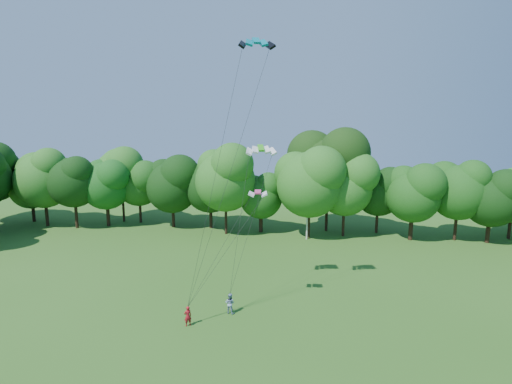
# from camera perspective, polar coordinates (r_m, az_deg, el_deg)

# --- Properties ---
(utility_pole) EXTENTS (1.66, 0.56, 8.54)m
(utility_pole) POSITION_cam_1_polar(r_m,az_deg,el_deg) (53.94, 7.35, -2.24)
(utility_pole) COLOR silver
(utility_pole) RESTS_ON ground
(kite_flyer_left) EXTENTS (0.71, 0.66, 1.62)m
(kite_flyer_left) POSITION_cam_1_polar(r_m,az_deg,el_deg) (33.07, -9.73, -17.07)
(kite_flyer_left) COLOR #A7151F
(kite_flyer_left) RESTS_ON ground
(kite_flyer_right) EXTENTS (1.00, 0.88, 1.74)m
(kite_flyer_right) POSITION_cam_1_polar(r_m,az_deg,el_deg) (34.56, -3.75, -15.58)
(kite_flyer_right) COLOR #889DBC
(kite_flyer_right) RESTS_ON ground
(kite_teal) EXTENTS (2.75, 1.75, 0.66)m
(kite_teal) POSITION_cam_1_polar(r_m,az_deg,el_deg) (31.20, 0.03, 20.80)
(kite_teal) COLOR #047587
(kite_teal) RESTS_ON ground
(kite_green) EXTENTS (2.75, 1.74, 0.59)m
(kite_green) POSITION_cam_1_polar(r_m,az_deg,el_deg) (35.01, 0.70, 6.30)
(kite_green) COLOR green
(kite_green) RESTS_ON ground
(kite_pink) EXTENTS (1.59, 0.87, 0.26)m
(kite_pink) POSITION_cam_1_polar(r_m,az_deg,el_deg) (32.00, 0.26, 0.02)
(kite_pink) COLOR #DA3C7D
(kite_pink) RESTS_ON ground
(tree_back_west) EXTENTS (7.93, 7.93, 11.54)m
(tree_back_west) POSITION_cam_1_polar(r_m,az_deg,el_deg) (64.09, -20.68, 1.71)
(tree_back_west) COLOR black
(tree_back_west) RESTS_ON ground
(tree_back_center) EXTENTS (10.99, 10.99, 15.99)m
(tree_back_center) POSITION_cam_1_polar(r_m,az_deg,el_deg) (57.78, 10.27, 4.13)
(tree_back_center) COLOR black
(tree_back_center) RESTS_ON ground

